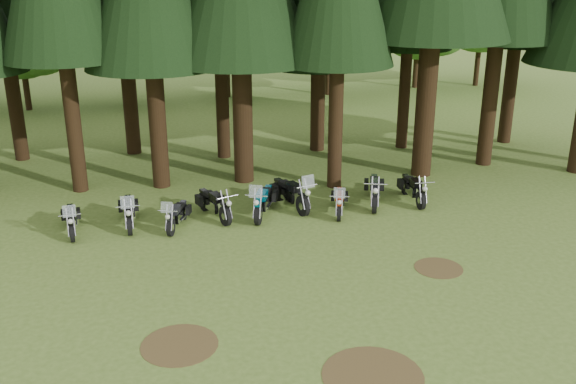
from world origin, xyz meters
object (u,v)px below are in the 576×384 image
at_px(motorcycle_3, 214,205).
at_px(motorcycle_8, 413,190).
at_px(motorcycle_1, 129,212).
at_px(motorcycle_7, 374,191).
at_px(motorcycle_6, 339,202).
at_px(motorcycle_4, 263,202).
at_px(motorcycle_2, 177,216).
at_px(motorcycle_0, 71,221).
at_px(motorcycle_5, 291,194).

height_order(motorcycle_3, motorcycle_8, motorcycle_3).
relative_size(motorcycle_1, motorcycle_7, 0.97).
bearing_deg(motorcycle_8, motorcycle_6, -167.25).
distance_m(motorcycle_1, motorcycle_7, 8.66).
bearing_deg(motorcycle_7, motorcycle_4, -158.05).
distance_m(motorcycle_2, motorcycle_8, 8.62).
height_order(motorcycle_2, motorcycle_6, motorcycle_6).
bearing_deg(motorcycle_3, motorcycle_2, -175.33).
height_order(motorcycle_0, motorcycle_5, motorcycle_5).
height_order(motorcycle_5, motorcycle_8, motorcycle_5).
height_order(motorcycle_3, motorcycle_4, motorcycle_4).
bearing_deg(motorcycle_7, motorcycle_6, -139.71).
height_order(motorcycle_5, motorcycle_6, motorcycle_5).
xyz_separation_m(motorcycle_1, motorcycle_4, (4.53, 0.01, 0.02)).
relative_size(motorcycle_0, motorcycle_3, 0.96).
bearing_deg(motorcycle_7, motorcycle_2, -155.92).
bearing_deg(motorcycle_6, motorcycle_1, -166.04).
distance_m(motorcycle_4, motorcycle_8, 5.62).
bearing_deg(motorcycle_8, motorcycle_7, -178.92).
relative_size(motorcycle_1, motorcycle_2, 1.17).
bearing_deg(motorcycle_5, motorcycle_3, 169.63).
bearing_deg(motorcycle_5, motorcycle_0, 167.81).
bearing_deg(motorcycle_7, motorcycle_8, 17.81).
height_order(motorcycle_3, motorcycle_6, motorcycle_6).
relative_size(motorcycle_2, motorcycle_8, 0.87).
relative_size(motorcycle_4, motorcycle_5, 0.95).
distance_m(motorcycle_5, motorcycle_6, 1.78).
distance_m(motorcycle_3, motorcycle_8, 7.29).
bearing_deg(motorcycle_6, motorcycle_3, -169.69).
bearing_deg(motorcycle_0, motorcycle_2, -10.77).
height_order(motorcycle_0, motorcycle_6, motorcycle_0).
xyz_separation_m(motorcycle_5, motorcycle_6, (1.56, -0.85, -0.09)).
xyz_separation_m(motorcycle_5, motorcycle_8, (4.53, -0.23, -0.06)).
bearing_deg(motorcycle_5, motorcycle_8, -21.30).
bearing_deg(motorcycle_2, motorcycle_3, 45.17).
relative_size(motorcycle_0, motorcycle_8, 0.94).
bearing_deg(motorcycle_8, motorcycle_2, -173.73).
distance_m(motorcycle_3, motorcycle_4, 1.69).
relative_size(motorcycle_1, motorcycle_8, 1.02).
relative_size(motorcycle_1, motorcycle_4, 0.99).
xyz_separation_m(motorcycle_4, motorcycle_6, (2.64, -0.32, -0.07)).
distance_m(motorcycle_0, motorcycle_5, 7.47).
bearing_deg(motorcycle_0, motorcycle_3, -2.12).
distance_m(motorcycle_3, motorcycle_5, 2.79).
distance_m(motorcycle_4, motorcycle_5, 1.20).
bearing_deg(motorcycle_1, motorcycle_7, -0.72).
height_order(motorcycle_7, motorcycle_8, motorcycle_7).
height_order(motorcycle_1, motorcycle_5, motorcycle_5).
bearing_deg(motorcycle_0, motorcycle_8, -4.48).
distance_m(motorcycle_1, motorcycle_2, 1.63).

